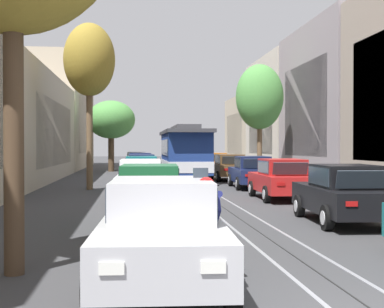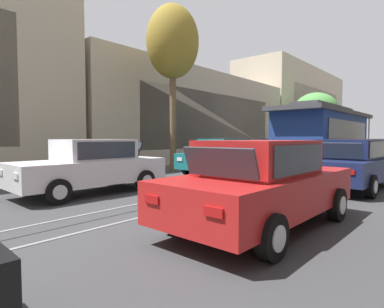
{
  "view_description": "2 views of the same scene",
  "coord_description": "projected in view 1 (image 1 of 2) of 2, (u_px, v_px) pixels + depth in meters",
  "views": [
    {
      "loc": [
        -3.01,
        -5.36,
        2.09
      ],
      "look_at": [
        -0.53,
        17.88,
        1.74
      ],
      "focal_mm": 51.0,
      "sensor_mm": 36.0,
      "label": 1
    },
    {
      "loc": [
        5.4,
        10.34,
        1.63
      ],
      "look_at": [
        -2.56,
        19.45,
        0.99
      ],
      "focal_mm": 28.86,
      "sensor_mm": 36.0,
      "label": 2
    }
  ],
  "objects": [
    {
      "name": "ground_plane",
      "position": [
        190.0,
        184.0,
        29.53
      ],
      "size": [
        160.0,
        160.0,
        0.0
      ],
      "primitive_type": "plane",
      "color": "#38383A"
    },
    {
      "name": "trolley_track_rails",
      "position": [
        183.0,
        180.0,
        33.5
      ],
      "size": [
        1.14,
        67.97,
        0.01
      ],
      "color": "gray",
      "rests_on": "ground"
    },
    {
      "name": "building_facade_left",
      "position": [
        18.0,
        110.0,
        34.26
      ],
      "size": [
        5.9,
        59.67,
        9.83
      ],
      "color": "#BCAD93",
      "rests_on": "ground"
    },
    {
      "name": "building_facade_right",
      "position": [
        350.0,
        103.0,
        32.79
      ],
      "size": [
        5.42,
        59.67,
        10.56
      ],
      "color": "#BCAD93",
      "rests_on": "ground"
    },
    {
      "name": "parked_car_silver_near_left",
      "position": [
        162.0,
        232.0,
        8.17
      ],
      "size": [
        2.13,
        4.42,
        1.58
      ],
      "color": "#B7B7BC",
      "rests_on": "ground"
    },
    {
      "name": "parked_car_green_second_left",
      "position": [
        149.0,
        194.0,
        14.46
      ],
      "size": [
        2.14,
        4.42,
        1.58
      ],
      "color": "#1E6038",
      "rests_on": "ground"
    },
    {
      "name": "parked_car_white_mid_left",
      "position": [
        141.0,
        180.0,
        20.47
      ],
      "size": [
        2.08,
        4.4,
        1.58
      ],
      "color": "silver",
      "rests_on": "ground"
    },
    {
      "name": "parked_car_teal_fourth_left",
      "position": [
        141.0,
        172.0,
        26.92
      ],
      "size": [
        2.05,
        4.38,
        1.58
      ],
      "color": "#196B70",
      "rests_on": "ground"
    },
    {
      "name": "parked_car_navy_fifth_left",
      "position": [
        141.0,
        167.0,
        32.64
      ],
      "size": [
        2.1,
        4.41,
        1.58
      ],
      "color": "#19234C",
      "rests_on": "ground"
    },
    {
      "name": "parked_car_navy_sixth_left",
      "position": [
        140.0,
        164.0,
        38.91
      ],
      "size": [
        2.13,
        4.42,
        1.58
      ],
      "color": "#19234C",
      "rests_on": "ground"
    },
    {
      "name": "parked_car_grey_far_left",
      "position": [
        136.0,
        161.0,
        45.57
      ],
      "size": [
        2.01,
        4.37,
        1.58
      ],
      "color": "slate",
      "rests_on": "ground"
    },
    {
      "name": "parked_car_black_second_right",
      "position": [
        344.0,
        194.0,
        14.71
      ],
      "size": [
        2.14,
        4.42,
        1.58
      ],
      "color": "black",
      "rests_on": "ground"
    },
    {
      "name": "parked_car_red_mid_right",
      "position": [
        281.0,
        179.0,
        21.22
      ],
      "size": [
        2.05,
        4.38,
        1.58
      ],
      "color": "red",
      "rests_on": "ground"
    },
    {
      "name": "parked_car_navy_fourth_right",
      "position": [
        252.0,
        172.0,
        26.87
      ],
      "size": [
        2.12,
        4.41,
        1.58
      ],
      "color": "#19234C",
      "rests_on": "ground"
    },
    {
      "name": "parked_car_brown_fifth_right",
      "position": [
        229.0,
        167.0,
        33.02
      ],
      "size": [
        2.02,
        4.37,
        1.58
      ],
      "color": "brown",
      "rests_on": "ground"
    },
    {
      "name": "parked_car_orange_sixth_right",
      "position": [
        215.0,
        164.0,
        39.41
      ],
      "size": [
        2.08,
        4.4,
        1.58
      ],
      "color": "orange",
      "rests_on": "ground"
    },
    {
      "name": "street_tree_kerb_left_second",
      "position": [
        89.0,
        61.0,
        25.9
      ],
      "size": [
        2.44,
        2.57,
        7.94
      ],
      "color": "brown",
      "rests_on": "ground"
    },
    {
      "name": "street_tree_kerb_left_mid",
      "position": [
        111.0,
        120.0,
        44.35
      ],
      "size": [
        3.91,
        3.72,
        5.78
      ],
      "color": "#4C3826",
      "rests_on": "ground"
    },
    {
      "name": "street_tree_kerb_right_second",
      "position": [
        260.0,
        97.0,
        35.71
      ],
      "size": [
        3.14,
        2.72,
        7.44
      ],
      "color": "brown",
      "rests_on": "ground"
    },
    {
      "name": "cable_car_trolley",
      "position": [
        185.0,
        153.0,
        32.48
      ],
      "size": [
        2.56,
        9.14,
        3.28
      ],
      "color": "navy",
      "rests_on": "ground"
    },
    {
      "name": "motorcycle_with_rider",
      "position": [
        205.0,
        224.0,
        8.24
      ],
      "size": [
        0.52,
        1.88,
        1.74
      ],
      "color": "black",
      "rests_on": "ground"
    }
  ]
}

